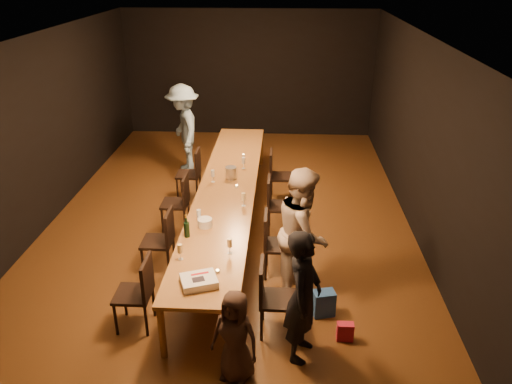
# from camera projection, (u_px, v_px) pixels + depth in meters

# --- Properties ---
(ground) EXTENTS (10.00, 10.00, 0.00)m
(ground) POSITION_uv_depth(u_px,v_px,m) (228.00, 229.00, 8.17)
(ground) COLOR #492812
(ground) RESTS_ON ground
(room_shell) EXTENTS (6.04, 10.04, 3.02)m
(room_shell) POSITION_uv_depth(u_px,v_px,m) (225.00, 106.00, 7.29)
(room_shell) COLOR black
(room_shell) RESTS_ON ground
(table) EXTENTS (0.90, 6.00, 0.75)m
(table) POSITION_uv_depth(u_px,v_px,m) (227.00, 191.00, 7.87)
(table) COLOR brown
(table) RESTS_ON ground
(chair_right_0) EXTENTS (0.42, 0.42, 0.93)m
(chair_right_0) POSITION_uv_depth(u_px,v_px,m) (278.00, 298.00, 5.76)
(chair_right_0) COLOR black
(chair_right_0) RESTS_ON ground
(chair_right_1) EXTENTS (0.42, 0.42, 0.93)m
(chair_right_1) POSITION_uv_depth(u_px,v_px,m) (279.00, 245.00, 6.84)
(chair_right_1) COLOR black
(chair_right_1) RESTS_ON ground
(chair_right_2) EXTENTS (0.42, 0.42, 0.93)m
(chair_right_2) POSITION_uv_depth(u_px,v_px,m) (280.00, 205.00, 7.93)
(chair_right_2) COLOR black
(chair_right_2) RESTS_ON ground
(chair_right_3) EXTENTS (0.42, 0.42, 0.93)m
(chair_right_3) POSITION_uv_depth(u_px,v_px,m) (281.00, 176.00, 9.01)
(chair_right_3) COLOR black
(chair_right_3) RESTS_ON ground
(chair_left_0) EXTENTS (0.42, 0.42, 0.93)m
(chair_left_0) POSITION_uv_depth(u_px,v_px,m) (133.00, 293.00, 5.85)
(chair_left_0) COLOR black
(chair_left_0) RESTS_ON ground
(chair_left_1) EXTENTS (0.42, 0.42, 0.93)m
(chair_left_1) POSITION_uv_depth(u_px,v_px,m) (157.00, 241.00, 6.93)
(chair_left_1) COLOR black
(chair_left_1) RESTS_ON ground
(chair_left_2) EXTENTS (0.42, 0.42, 0.93)m
(chair_left_2) POSITION_uv_depth(u_px,v_px,m) (175.00, 203.00, 8.02)
(chair_left_2) COLOR black
(chair_left_2) RESTS_ON ground
(chair_left_3) EXTENTS (0.42, 0.42, 0.93)m
(chair_left_3) POSITION_uv_depth(u_px,v_px,m) (188.00, 174.00, 9.10)
(chair_left_3) COLOR black
(chair_left_3) RESTS_ON ground
(woman_birthday) EXTENTS (0.50, 0.64, 1.56)m
(woman_birthday) POSITION_uv_depth(u_px,v_px,m) (303.00, 296.00, 5.28)
(woman_birthday) COLOR black
(woman_birthday) RESTS_ON ground
(woman_tan) EXTENTS (0.76, 0.92, 1.74)m
(woman_tan) POSITION_uv_depth(u_px,v_px,m) (303.00, 232.00, 6.34)
(woman_tan) COLOR #CAAF97
(woman_tan) RESTS_ON ground
(man_blue) EXTENTS (1.04, 1.33, 1.81)m
(man_blue) POSITION_uv_depth(u_px,v_px,m) (184.00, 129.00, 10.08)
(man_blue) COLOR #7CA0C0
(man_blue) RESTS_ON ground
(child) EXTENTS (0.60, 0.49, 1.06)m
(child) POSITION_uv_depth(u_px,v_px,m) (235.00, 336.00, 5.08)
(child) COLOR #38261F
(child) RESTS_ON ground
(gift_bag_red) EXTENTS (0.19, 0.11, 0.23)m
(gift_bag_red) POSITION_uv_depth(u_px,v_px,m) (345.00, 332.00, 5.76)
(gift_bag_red) COLOR red
(gift_bag_red) RESTS_ON ground
(gift_bag_blue) EXTENTS (0.30, 0.23, 0.33)m
(gift_bag_blue) POSITION_uv_depth(u_px,v_px,m) (324.00, 303.00, 6.16)
(gift_bag_blue) COLOR #2653A5
(gift_bag_blue) RESTS_ON ground
(birthday_cake) EXTENTS (0.47, 0.42, 0.09)m
(birthday_cake) POSITION_uv_depth(u_px,v_px,m) (199.00, 281.00, 5.51)
(birthday_cake) COLOR white
(birthday_cake) RESTS_ON table
(plate_stack) EXTENTS (0.22, 0.22, 0.11)m
(plate_stack) POSITION_uv_depth(u_px,v_px,m) (205.00, 223.00, 6.70)
(plate_stack) COLOR white
(plate_stack) RESTS_ON table
(champagne_bottle) EXTENTS (0.08, 0.08, 0.32)m
(champagne_bottle) POSITION_uv_depth(u_px,v_px,m) (187.00, 226.00, 6.41)
(champagne_bottle) COLOR black
(champagne_bottle) RESTS_ON table
(ice_bucket) EXTENTS (0.22, 0.22, 0.20)m
(ice_bucket) POSITION_uv_depth(u_px,v_px,m) (231.00, 173.00, 8.15)
(ice_bucket) COLOR #A2A3A6
(ice_bucket) RESTS_ON table
(wineglass_0) EXTENTS (0.06, 0.06, 0.21)m
(wineglass_0) POSITION_uv_depth(u_px,v_px,m) (180.00, 252.00, 5.94)
(wineglass_0) COLOR beige
(wineglass_0) RESTS_ON table
(wineglass_1) EXTENTS (0.06, 0.06, 0.21)m
(wineglass_1) POSITION_uv_depth(u_px,v_px,m) (230.00, 246.00, 6.07)
(wineglass_1) COLOR beige
(wineglass_1) RESTS_ON table
(wineglass_2) EXTENTS (0.06, 0.06, 0.21)m
(wineglass_2) POSITION_uv_depth(u_px,v_px,m) (199.00, 217.00, 6.76)
(wineglass_2) COLOR silver
(wineglass_2) RESTS_ON table
(wineglass_3) EXTENTS (0.06, 0.06, 0.21)m
(wineglass_3) POSITION_uv_depth(u_px,v_px,m) (243.00, 199.00, 7.24)
(wineglass_3) COLOR beige
(wineglass_3) RESTS_ON table
(wineglass_4) EXTENTS (0.06, 0.06, 0.21)m
(wineglass_4) POSITION_uv_depth(u_px,v_px,m) (213.00, 176.00, 8.02)
(wineglass_4) COLOR silver
(wineglass_4) RESTS_ON table
(wineglass_5) EXTENTS (0.06, 0.06, 0.21)m
(wineglass_5) POSITION_uv_depth(u_px,v_px,m) (244.00, 163.00, 8.54)
(wineglass_5) COLOR silver
(wineglass_5) RESTS_ON table
(tealight_near) EXTENTS (0.05, 0.05, 0.03)m
(tealight_near) POSITION_uv_depth(u_px,v_px,m) (218.00, 271.00, 5.73)
(tealight_near) COLOR #B2B7B2
(tealight_near) RESTS_ON table
(tealight_mid) EXTENTS (0.05, 0.05, 0.03)m
(tealight_mid) POSITION_uv_depth(u_px,v_px,m) (237.00, 186.00, 7.88)
(tealight_mid) COLOR #B2B7B2
(tealight_mid) RESTS_ON table
(tealight_far) EXTENTS (0.05, 0.05, 0.03)m
(tealight_far) POSITION_uv_depth(u_px,v_px,m) (244.00, 155.00, 9.12)
(tealight_far) COLOR #B2B7B2
(tealight_far) RESTS_ON table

